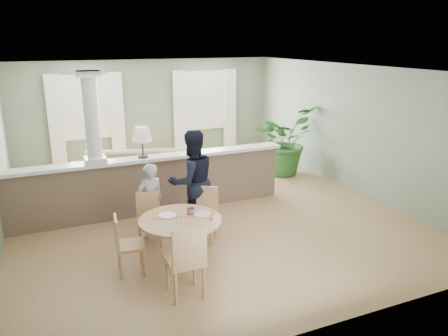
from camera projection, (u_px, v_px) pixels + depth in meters
name	position (u px, v px, depth m)	size (l,w,h in m)	color
ground	(201.00, 209.00, 8.57)	(8.00, 8.00, 0.00)	tan
room_shell	(187.00, 113.00, 8.60)	(7.02, 8.02, 2.71)	gray
pony_wall	(148.00, 178.00, 8.17)	(5.32, 0.38, 2.70)	brown
sofa	(134.00, 173.00, 9.48)	(2.83, 1.11, 0.83)	#866549
houseplant	(284.00, 140.00, 10.64)	(1.50, 1.30, 1.67)	#275D25
dining_table	(181.00, 228.00, 6.32)	(1.20, 1.20, 0.82)	tan
chair_far_boy	(149.00, 216.00, 7.02)	(0.43, 0.43, 0.84)	tan
chair_far_man	(205.00, 211.00, 7.17)	(0.56, 0.56, 0.89)	tan
chair_near	(187.00, 258.00, 5.48)	(0.47, 0.47, 1.02)	tan
chair_side	(125.00, 242.00, 6.10)	(0.43, 0.43, 0.86)	tan
child_person	(150.00, 201.00, 7.19)	(0.47, 0.31, 1.28)	#959599
man_person	(192.00, 181.00, 7.41)	(0.86, 0.67, 1.77)	black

